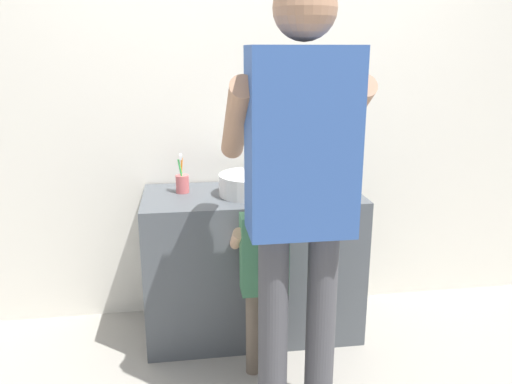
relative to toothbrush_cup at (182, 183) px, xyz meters
name	(u,v)px	position (x,y,z in m)	size (l,w,h in m)	color
ground_plane	(260,357)	(0.36, -0.37, -0.86)	(14.00, 14.00, 0.00)	#9E998E
back_wall	(244,84)	(0.36, 0.25, 0.49)	(4.40, 0.08, 2.70)	silver
vanity_cabinet	(252,263)	(0.36, -0.07, -0.45)	(1.15, 0.54, 0.80)	#4C5156
sink_basin	(252,184)	(0.36, -0.09, 0.00)	(0.35, 0.35, 0.11)	silver
faucet	(247,170)	(0.36, 0.12, 0.03)	(0.18, 0.14, 0.18)	#B7BABF
toothbrush_cup	(182,183)	(0.00, 0.00, 0.00)	(0.07, 0.07, 0.21)	#D86666
soap_bottle	(308,180)	(0.67, -0.08, 0.01)	(0.06, 0.06, 0.16)	gold
child_toddler	(264,265)	(0.36, -0.47, -0.29)	(0.29, 0.29, 0.95)	#6B5B4C
adult_parent	(300,171)	(0.46, -0.74, 0.23)	(0.56, 0.58, 1.80)	#47474C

